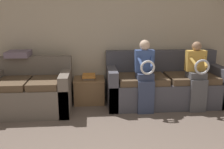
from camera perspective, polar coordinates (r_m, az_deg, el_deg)
wall_back at (r=4.82m, az=-3.25°, el=9.51°), size 7.86×0.06×2.55m
couch_main at (r=4.73m, az=11.80°, el=-2.38°), size 2.12×0.88×0.95m
couch_side at (r=4.49m, az=-17.89°, el=-3.79°), size 1.33×0.90×0.89m
child_left_seated at (r=4.20m, az=7.56°, el=0.33°), size 0.32×0.38×1.21m
child_right_seated at (r=4.47m, az=18.83°, el=0.20°), size 0.34×0.37×1.17m
side_shelf at (r=4.71m, az=-5.22°, el=-3.51°), size 0.57×0.51×0.46m
book_stack at (r=4.64m, az=-5.32°, el=-0.46°), size 0.24×0.30×0.08m
throw_pillow at (r=4.71m, az=-20.59°, el=4.45°), size 0.39×0.39×0.10m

